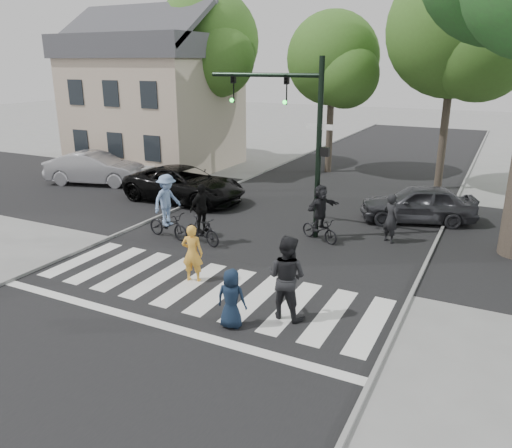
% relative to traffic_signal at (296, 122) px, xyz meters
% --- Properties ---
extents(ground, '(120.00, 120.00, 0.00)m').
position_rel_traffic_signal_xyz_m(ground, '(-0.35, -6.20, -3.90)').
color(ground, gray).
rests_on(ground, ground).
extents(road_stem, '(10.00, 70.00, 0.01)m').
position_rel_traffic_signal_xyz_m(road_stem, '(-0.35, -1.20, -3.90)').
color(road_stem, black).
rests_on(road_stem, ground).
extents(road_cross, '(70.00, 10.00, 0.01)m').
position_rel_traffic_signal_xyz_m(road_cross, '(-0.35, 1.80, -3.89)').
color(road_cross, black).
rests_on(road_cross, ground).
extents(curb_left, '(0.10, 70.00, 0.10)m').
position_rel_traffic_signal_xyz_m(curb_left, '(-5.40, -1.20, -3.85)').
color(curb_left, gray).
rests_on(curb_left, ground).
extents(curb_right, '(0.10, 70.00, 0.10)m').
position_rel_traffic_signal_xyz_m(curb_right, '(4.70, -1.20, -3.85)').
color(curb_right, gray).
rests_on(curb_right, ground).
extents(crosswalk, '(10.00, 3.85, 0.01)m').
position_rel_traffic_signal_xyz_m(crosswalk, '(-0.35, -5.54, -3.89)').
color(crosswalk, silver).
rests_on(crosswalk, ground).
extents(traffic_signal, '(4.45, 0.29, 6.00)m').
position_rel_traffic_signal_xyz_m(traffic_signal, '(0.00, 0.00, 0.00)').
color(traffic_signal, black).
rests_on(traffic_signal, ground).
extents(bg_tree_0, '(5.46, 5.20, 8.97)m').
position_rel_traffic_signal_xyz_m(bg_tree_0, '(-14.09, 9.80, 2.24)').
color(bg_tree_0, brown).
rests_on(bg_tree_0, ground).
extents(bg_tree_1, '(6.09, 5.80, 9.80)m').
position_rel_traffic_signal_xyz_m(bg_tree_1, '(-9.06, 9.28, 2.75)').
color(bg_tree_1, brown).
rests_on(bg_tree_1, ground).
extents(bg_tree_2, '(5.04, 4.80, 8.40)m').
position_rel_traffic_signal_xyz_m(bg_tree_2, '(-2.11, 10.42, 1.88)').
color(bg_tree_2, brown).
rests_on(bg_tree_2, ground).
extents(bg_tree_3, '(6.30, 6.00, 10.20)m').
position_rel_traffic_signal_xyz_m(bg_tree_3, '(3.95, 9.07, 3.04)').
color(bg_tree_3, brown).
rests_on(bg_tree_3, ground).
extents(house, '(8.40, 8.10, 8.82)m').
position_rel_traffic_signal_xyz_m(house, '(-11.85, 7.78, -0.10)').
color(house, beige).
rests_on(house, ground).
extents(pedestrian_woman, '(0.68, 0.54, 1.63)m').
position_rel_traffic_signal_xyz_m(pedestrian_woman, '(-0.92, -4.97, -3.09)').
color(pedestrian_woman, gold).
rests_on(pedestrian_woman, ground).
extents(pedestrian_child, '(0.75, 0.55, 1.42)m').
position_rel_traffic_signal_xyz_m(pedestrian_child, '(1.30, -6.71, -3.19)').
color(pedestrian_child, '#132034').
rests_on(pedestrian_child, ground).
extents(pedestrian_adult, '(1.07, 0.87, 2.05)m').
position_rel_traffic_signal_xyz_m(pedestrian_adult, '(2.21, -5.71, -2.88)').
color(pedestrian_adult, black).
rests_on(pedestrian_adult, ground).
extents(cyclist_left, '(1.84, 1.23, 2.24)m').
position_rel_traffic_signal_xyz_m(cyclist_left, '(-3.65, -2.37, -2.93)').
color(cyclist_left, black).
rests_on(cyclist_left, ground).
extents(cyclist_mid, '(1.63, 1.03, 2.05)m').
position_rel_traffic_signal_xyz_m(cyclist_mid, '(-2.28, -2.36, -3.06)').
color(cyclist_mid, black).
rests_on(cyclist_mid, ground).
extents(cyclist_right, '(1.63, 1.50, 1.95)m').
position_rel_traffic_signal_xyz_m(cyclist_right, '(1.10, -0.28, -3.03)').
color(cyclist_right, black).
rests_on(cyclist_right, ground).
extents(car_suv, '(5.53, 2.72, 1.51)m').
position_rel_traffic_signal_xyz_m(car_suv, '(-5.89, 1.87, -3.15)').
color(car_suv, black).
rests_on(car_suv, ground).
extents(car_silver, '(5.11, 2.96, 1.59)m').
position_rel_traffic_signal_xyz_m(car_silver, '(-11.73, 2.59, -3.10)').
color(car_silver, '#A9A9AE').
rests_on(car_silver, ground).
extents(car_grey, '(4.54, 3.01, 1.44)m').
position_rel_traffic_signal_xyz_m(car_grey, '(3.67, 3.39, -3.18)').
color(car_grey, '#38393E').
rests_on(car_grey, ground).
extents(bystander_dark, '(0.73, 0.67, 1.68)m').
position_rel_traffic_signal_xyz_m(bystander_dark, '(3.25, 0.65, -3.06)').
color(bystander_dark, black).
rests_on(bystander_dark, ground).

